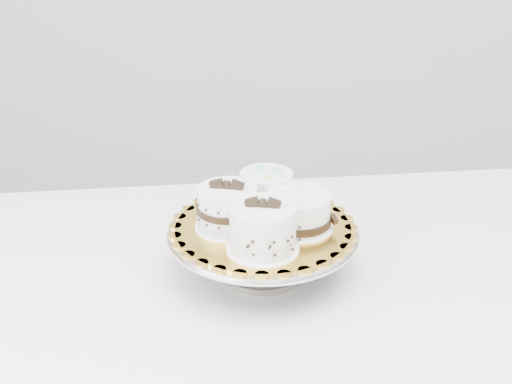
{
  "coord_description": "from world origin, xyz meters",
  "views": [
    {
      "loc": [
        -0.02,
        -0.69,
        1.38
      ],
      "look_at": [
        -0.04,
        0.28,
        0.91
      ],
      "focal_mm": 45.0,
      "sensor_mm": 36.0,
      "label": 1
    }
  ],
  "objects_px": {
    "cake_ribbon": "(299,212)",
    "cake_stand": "(263,242)",
    "table": "(278,319)",
    "cake_swirl": "(263,229)",
    "cake_banded": "(227,209)",
    "cake_board": "(263,227)",
    "cake_dots": "(266,190)"
  },
  "relations": [
    {
      "from": "table",
      "to": "cake_dots",
      "type": "xyz_separation_m",
      "value": [
        -0.02,
        0.12,
        0.2
      ]
    },
    {
      "from": "cake_banded",
      "to": "cake_ribbon",
      "type": "height_order",
      "value": "cake_banded"
    },
    {
      "from": "cake_stand",
      "to": "cake_ribbon",
      "type": "relative_size",
      "value": 2.35
    },
    {
      "from": "table",
      "to": "cake_swirl",
      "type": "relative_size",
      "value": 12.08
    },
    {
      "from": "cake_board",
      "to": "cake_dots",
      "type": "distance_m",
      "value": 0.08
    },
    {
      "from": "table",
      "to": "cake_swirl",
      "type": "height_order",
      "value": "cake_swirl"
    },
    {
      "from": "table",
      "to": "cake_banded",
      "type": "relative_size",
      "value": 12.47
    },
    {
      "from": "table",
      "to": "cake_stand",
      "type": "distance_m",
      "value": 0.14
    },
    {
      "from": "table",
      "to": "cake_swirl",
      "type": "xyz_separation_m",
      "value": [
        -0.03,
        -0.03,
        0.2
      ]
    },
    {
      "from": "cake_banded",
      "to": "cake_stand",
      "type": "bearing_deg",
      "value": 12.55
    },
    {
      "from": "cake_stand",
      "to": "cake_swirl",
      "type": "distance_m",
      "value": 0.1
    },
    {
      "from": "cake_swirl",
      "to": "cake_banded",
      "type": "distance_m",
      "value": 0.1
    },
    {
      "from": "cake_banded",
      "to": "cake_ribbon",
      "type": "relative_size",
      "value": 0.81
    },
    {
      "from": "cake_ribbon",
      "to": "cake_stand",
      "type": "bearing_deg",
      "value": 154.52
    },
    {
      "from": "cake_banded",
      "to": "table",
      "type": "bearing_deg",
      "value": -17.76
    },
    {
      "from": "cake_stand",
      "to": "cake_board",
      "type": "distance_m",
      "value": 0.03
    },
    {
      "from": "cake_swirl",
      "to": "cake_ribbon",
      "type": "relative_size",
      "value": 0.84
    },
    {
      "from": "cake_swirl",
      "to": "cake_banded",
      "type": "height_order",
      "value": "cake_swirl"
    },
    {
      "from": "cake_swirl",
      "to": "cake_ribbon",
      "type": "height_order",
      "value": "cake_swirl"
    },
    {
      "from": "cake_swirl",
      "to": "cake_dots",
      "type": "distance_m",
      "value": 0.15
    },
    {
      "from": "table",
      "to": "cake_banded",
      "type": "height_order",
      "value": "cake_banded"
    },
    {
      "from": "cake_swirl",
      "to": "cake_banded",
      "type": "relative_size",
      "value": 1.03
    },
    {
      "from": "cake_stand",
      "to": "cake_dots",
      "type": "xyz_separation_m",
      "value": [
        0.0,
        0.07,
        0.07
      ]
    },
    {
      "from": "table",
      "to": "cake_board",
      "type": "xyz_separation_m",
      "value": [
        -0.03,
        0.05,
        0.16
      ]
    },
    {
      "from": "cake_board",
      "to": "cake_banded",
      "type": "height_order",
      "value": "cake_banded"
    },
    {
      "from": "cake_stand",
      "to": "cake_board",
      "type": "relative_size",
      "value": 1.09
    },
    {
      "from": "cake_stand",
      "to": "table",
      "type": "bearing_deg",
      "value": -59.77
    },
    {
      "from": "cake_stand",
      "to": "cake_swirl",
      "type": "relative_size",
      "value": 2.81
    },
    {
      "from": "cake_board",
      "to": "cake_ribbon",
      "type": "relative_size",
      "value": 2.15
    },
    {
      "from": "cake_board",
      "to": "cake_banded",
      "type": "distance_m",
      "value": 0.07
    },
    {
      "from": "cake_ribbon",
      "to": "cake_banded",
      "type": "bearing_deg",
      "value": 157.55
    },
    {
      "from": "cake_banded",
      "to": "cake_dots",
      "type": "distance_m",
      "value": 0.1
    }
  ]
}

